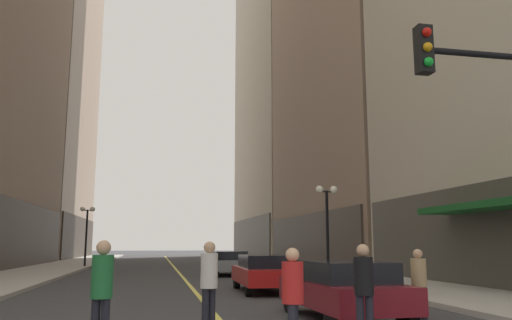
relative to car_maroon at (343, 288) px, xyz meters
name	(u,v)px	position (x,y,z in m)	size (l,w,h in m)	color
ground_plane	(174,267)	(-2.75, 28.84, -0.72)	(200.00, 200.00, 0.00)	#38383A
sidewalk_left	(60,267)	(-11.00, 28.84, -0.64)	(4.50, 78.00, 0.15)	#ADA8A0
sidewalk_right	(279,265)	(5.50, 28.84, -0.64)	(4.50, 78.00, 0.15)	#ADA8A0
lane_centre_stripe	(174,267)	(-2.75, 28.84, -0.71)	(0.16, 70.00, 0.01)	#E5D64C
building_left_far	(27,91)	(-20.43, 53.84, 19.77)	(14.56, 26.00, 41.12)	gray
building_right_mid	(375,70)	(14.20, 28.34, 16.03)	(13.11, 24.00, 33.64)	gray
storefront_awning_right	(483,207)	(6.94, 4.54, 2.27)	(1.60, 6.20, 3.12)	#144C1E
car_maroon	(343,288)	(0.00, 0.00, 0.00)	(1.95, 4.24, 1.32)	maroon
car_red	(263,272)	(-0.35, 7.13, 0.00)	(1.89, 4.57, 1.32)	#B21919
car_grey	(229,262)	(-0.19, 17.19, 0.00)	(1.92, 4.39, 1.32)	slate
pedestrian_in_white_shirt	(209,279)	(-3.18, -1.06, 0.31)	(0.47, 0.47, 1.76)	black
pedestrian_in_green_parka	(102,287)	(-5.06, -2.67, 0.32)	(0.43, 0.43, 1.77)	black
pedestrian_in_tan_trench	(419,280)	(1.57, -0.60, 0.21)	(0.48, 0.48, 1.60)	black
pedestrian_in_red_jacket	(293,293)	(-2.12, -3.44, 0.24)	(0.45, 0.45, 1.65)	black
pedestrian_in_black_coat	(364,285)	(-0.62, -2.68, 0.28)	(0.44, 0.44, 1.71)	black
street_lamp_left_far	(87,223)	(-9.15, 27.71, 2.54)	(1.06, 0.36, 4.43)	black
street_lamp_right_mid	(327,211)	(3.65, 11.51, 2.54)	(1.06, 0.36, 4.43)	black
fire_hydrant_right	(421,285)	(4.15, 4.05, -0.32)	(0.28, 0.28, 0.80)	red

